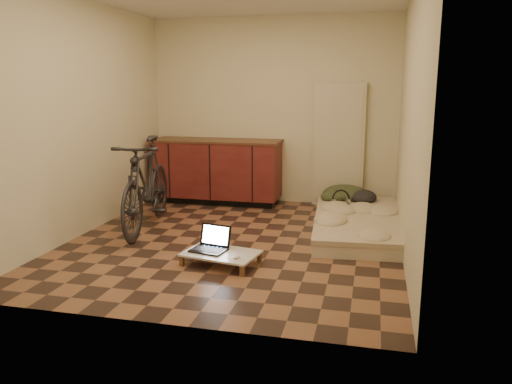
% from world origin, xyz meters
% --- Properties ---
extents(room_shell, '(3.50, 4.00, 2.60)m').
position_xyz_m(room_shell, '(0.00, 0.00, 1.30)').
color(room_shell, brown).
rests_on(room_shell, ground).
extents(cabinets, '(1.84, 0.62, 0.91)m').
position_xyz_m(cabinets, '(-0.75, 1.70, 0.47)').
color(cabinets, black).
rests_on(cabinets, ground).
extents(appliance_panel, '(0.70, 0.10, 1.70)m').
position_xyz_m(appliance_panel, '(0.95, 1.94, 0.85)').
color(appliance_panel, beige).
rests_on(appliance_panel, ground).
extents(bicycle, '(0.82, 1.89, 1.18)m').
position_xyz_m(bicycle, '(-1.12, 0.19, 0.59)').
color(bicycle, black).
rests_on(bicycle, ground).
extents(futon, '(1.15, 2.17, 0.18)m').
position_xyz_m(futon, '(1.30, 0.70, 0.09)').
color(futon, beige).
rests_on(futon, ground).
extents(clothing_pile, '(0.68, 0.58, 0.26)m').
position_xyz_m(clothing_pile, '(1.14, 1.58, 0.31)').
color(clothing_pile, '#2E3720').
rests_on(clothing_pile, futon).
extents(headphones, '(0.34, 0.33, 0.17)m').
position_xyz_m(headphones, '(1.05, 1.20, 0.27)').
color(headphones, black).
rests_on(headphones, futon).
extents(lap_desk, '(0.76, 0.56, 0.11)m').
position_xyz_m(lap_desk, '(0.07, -0.73, 0.10)').
color(lap_desk, brown).
rests_on(lap_desk, ground).
extents(laptop, '(0.37, 0.35, 0.22)m').
position_xyz_m(laptop, '(-0.05, -0.67, 0.16)').
color(laptop, black).
rests_on(laptop, lap_desk).
extents(mouse, '(0.08, 0.10, 0.03)m').
position_xyz_m(mouse, '(0.25, -0.86, 0.13)').
color(mouse, white).
rests_on(mouse, lap_desk).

